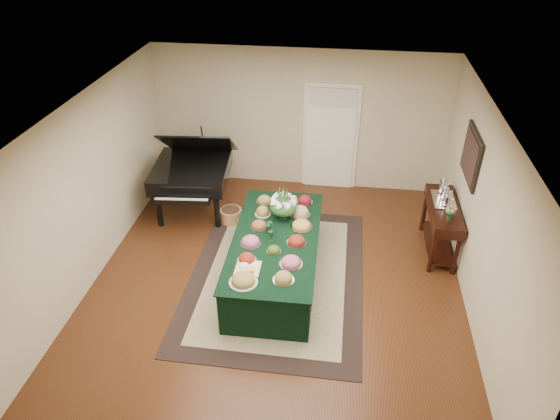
# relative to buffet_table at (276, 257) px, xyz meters

# --- Properties ---
(ground) EXTENTS (6.00, 6.00, 0.00)m
(ground) POSITION_rel_buffet_table_xyz_m (0.03, -0.04, -0.37)
(ground) COLOR black
(ground) RESTS_ON ground
(area_rug) EXTENTS (2.61, 3.66, 0.01)m
(area_rug) POSITION_rel_buffet_table_xyz_m (0.01, 0.01, -0.36)
(area_rug) COLOR black
(area_rug) RESTS_ON ground
(kitchen_doorway) EXTENTS (1.05, 0.07, 2.10)m
(kitchen_doorway) POSITION_rel_buffet_table_xyz_m (0.63, 2.93, 0.65)
(kitchen_doorway) COLOR white
(kitchen_doorway) RESTS_ON ground
(buffet_table) EXTENTS (1.30, 2.68, 0.73)m
(buffet_table) POSITION_rel_buffet_table_xyz_m (0.00, 0.00, 0.00)
(buffet_table) COLOR black
(buffet_table) RESTS_ON ground
(food_platters) EXTENTS (1.01, 2.39, 0.12)m
(food_platters) POSITION_rel_buffet_table_xyz_m (0.01, 0.02, 0.41)
(food_platters) COLOR silver
(food_platters) RESTS_ON buffet_table
(cutting_board) EXTENTS (0.34, 0.34, 0.10)m
(cutting_board) POSITION_rel_buffet_table_xyz_m (-0.27, -0.74, 0.40)
(cutting_board) COLOR tan
(cutting_board) RESTS_ON buffet_table
(green_goblets) EXTENTS (0.14, 0.30, 0.18)m
(green_goblets) POSITION_rel_buffet_table_xyz_m (-0.10, 0.03, 0.45)
(green_goblets) COLOR #13301B
(green_goblets) RESTS_ON buffet_table
(floral_centerpiece) EXTENTS (0.43, 0.43, 0.43)m
(floral_centerpiece) POSITION_rel_buffet_table_xyz_m (0.04, 0.55, 0.61)
(floral_centerpiece) COLOR #13301B
(floral_centerpiece) RESTS_ON buffet_table
(grand_piano) EXTENTS (1.51, 1.69, 1.63)m
(grand_piano) POSITION_rel_buffet_table_xyz_m (-1.75, 1.68, 0.44)
(grand_piano) COLOR black
(grand_piano) RESTS_ON ground
(wicker_basket) EXTENTS (0.39, 0.39, 0.24)m
(wicker_basket) POSITION_rel_buffet_table_xyz_m (-1.01, 1.39, -0.25)
(wicker_basket) COLOR #AB7445
(wicker_basket) RESTS_ON ground
(mahogany_sideboard) EXTENTS (0.45, 1.36, 0.87)m
(mahogany_sideboard) POSITION_rel_buffet_table_xyz_m (2.52, 1.02, 0.31)
(mahogany_sideboard) COLOR black
(mahogany_sideboard) RESTS_ON ground
(tea_service) EXTENTS (0.34, 0.58, 0.30)m
(tea_service) POSITION_rel_buffet_table_xyz_m (2.52, 1.22, 0.62)
(tea_service) COLOR silver
(tea_service) RESTS_ON mahogany_sideboard
(pink_bouquet) EXTENTS (0.17, 0.17, 0.22)m
(pink_bouquet) POSITION_rel_buffet_table_xyz_m (2.52, 0.62, 0.65)
(pink_bouquet) COLOR #13301B
(pink_bouquet) RESTS_ON mahogany_sideboard
(wall_painting) EXTENTS (0.05, 0.95, 0.75)m
(wall_painting) POSITION_rel_buffet_table_xyz_m (2.75, 1.02, 1.38)
(wall_painting) COLOR black
(wall_painting) RESTS_ON ground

